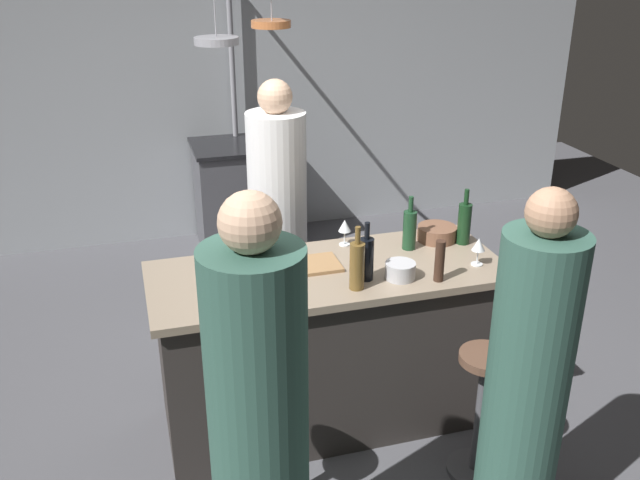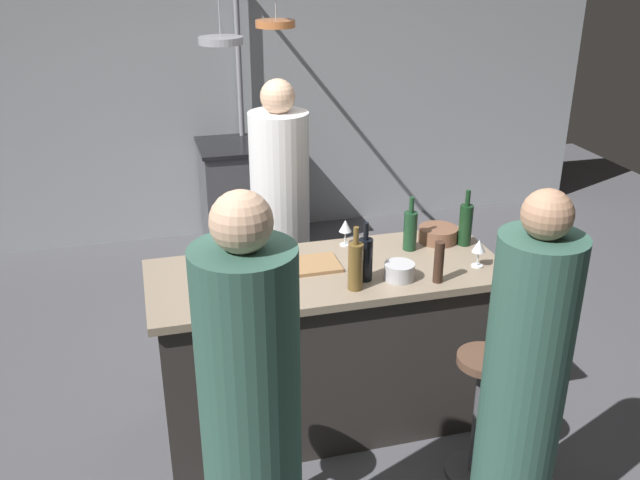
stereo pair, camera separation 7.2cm
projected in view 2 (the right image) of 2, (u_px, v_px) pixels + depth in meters
The scene contains 21 objects.
ground_plane at pixel (327, 415), 3.87m from camera, with size 9.00×9.00×0.00m, color #4C4C51.
back_wall at pixel (237, 83), 5.87m from camera, with size 6.40×0.16×2.60m, color #9EA3A8.
kitchen_island at pixel (327, 346), 3.69m from camera, with size 1.80×0.72×0.90m.
stove_range at pixel (249, 194), 5.86m from camera, with size 0.80×0.64×0.89m.
chef at pixel (281, 226), 4.34m from camera, with size 0.36×0.36×1.69m.
bar_stool_left at pixel (249, 452), 3.05m from camera, with size 0.28×0.28×0.68m.
guest_left at pixel (251, 431), 2.53m from camera, with size 0.36×0.36×1.72m.
bar_stool_right at pixel (479, 411), 3.31m from camera, with size 0.28×0.28×0.68m.
guest_right at pixel (523, 388), 2.85m from camera, with size 0.34×0.34×1.61m.
overhead_pot_rack at pixel (245, 58), 4.90m from camera, with size 0.61×1.48×2.17m.
cutting_board at pixel (308, 265), 3.54m from camera, with size 0.32×0.22×0.02m, color #997047.
pepper_mill at pixel (439, 262), 3.35m from camera, with size 0.05×0.05×0.21m, color #382319.
wine_bottle_amber at pixel (356, 265), 3.28m from camera, with size 0.07×0.07×0.32m.
wine_bottle_red at pixel (466, 224), 3.75m from camera, with size 0.07×0.07×0.31m.
wine_bottle_green at pixel (410, 230), 3.70m from camera, with size 0.07×0.07×0.30m.
wine_bottle_dark at pixel (365, 258), 3.37m from camera, with size 0.07×0.07×0.30m.
wine_glass_near_left_guest at pixel (243, 252), 3.45m from camera, with size 0.07×0.07×0.15m.
wine_glass_near_right_guest at pixel (345, 227), 3.75m from camera, with size 0.07×0.07×0.15m.
wine_glass_by_chef at pixel (479, 247), 3.51m from camera, with size 0.07×0.07×0.15m.
mixing_bowl_steel at pixel (399, 271), 3.40m from camera, with size 0.15×0.15×0.08m, color #B7B7BC.
mixing_bowl_wooden at pixel (438, 234), 3.83m from camera, with size 0.21×0.21×0.08m, color brown.
Camera 2 is at (-0.85, -3.04, 2.44)m, focal length 39.24 mm.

